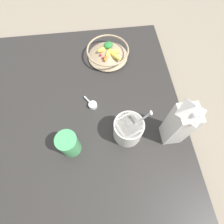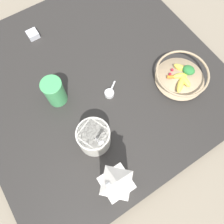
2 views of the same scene
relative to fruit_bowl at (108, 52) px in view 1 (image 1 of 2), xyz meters
The scene contains 7 objects.
ground_plane 0.40m from the fruit_bowl, 125.87° to the right, with size 6.00×6.00×0.00m, color gray.
countertop 0.39m from the fruit_bowl, 125.87° to the right, with size 1.10×1.10×0.04m.
fruit_bowl is the anchor object (origin of this frame).
milk_carton 0.56m from the fruit_bowl, 65.47° to the right, with size 0.08×0.08×0.29m.
yogurt_tub 0.47m from the fruit_bowl, 85.65° to the right, with size 0.14×0.13×0.22m.
drinking_cup 0.55m from the fruit_bowl, 113.21° to the right, with size 0.09×0.09×0.13m.
measuring_scoop 0.33m from the fruit_bowl, 110.03° to the right, with size 0.06×0.08×0.02m.
Camera 1 is at (0.16, -0.40, 0.81)m, focal length 28.00 mm.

